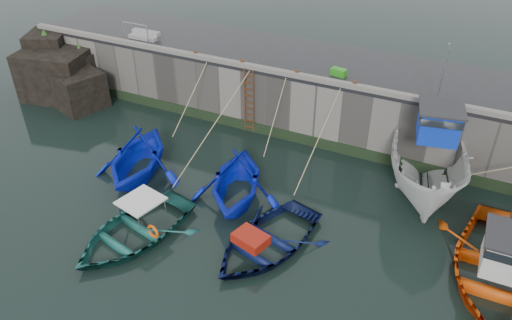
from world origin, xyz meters
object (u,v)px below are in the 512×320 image
at_px(bollard_b, 242,63).
at_px(bollard_e, 433,99).
at_px(boat_far_orange, 500,268).
at_px(fish_crate, 339,72).
at_px(ladder, 249,102).
at_px(bollard_a, 196,54).
at_px(bollard_c, 297,73).
at_px(boat_near_blacktrim, 237,198).
at_px(bollard_d, 355,84).
at_px(boat_near_white, 140,174).
at_px(boat_far_white, 428,160).
at_px(boat_near_blue, 135,236).
at_px(boat_near_navy, 266,246).

height_order(bollard_b, bollard_e, same).
bearing_deg(boat_far_orange, fish_crate, 139.90).
height_order(ladder, bollard_a, bollard_a).
xyz_separation_m(ladder, bollard_c, (2.20, 0.34, 1.71)).
height_order(boat_near_blacktrim, bollard_d, bollard_d).
height_order(boat_near_white, boat_far_orange, boat_far_orange).
distance_m(boat_far_orange, fish_crate, 10.30).
height_order(fish_crate, bollard_b, fish_crate).
bearing_deg(bollard_c, boat_near_white, -130.07).
height_order(boat_far_white, bollard_d, boat_far_white).
bearing_deg(bollard_c, ladder, -171.33).
height_order(boat_far_orange, bollard_c, boat_far_orange).
distance_m(boat_far_white, bollard_a, 11.63).
bearing_deg(bollard_b, bollard_d, 0.00).
bearing_deg(boat_near_blue, boat_near_navy, 32.51).
distance_m(boat_near_white, fish_crate, 9.67).
bearing_deg(ladder, boat_near_blue, -92.17).
xyz_separation_m(boat_near_white, bollard_e, (10.52, 5.61, 3.30)).
xyz_separation_m(boat_far_white, bollard_e, (-0.38, 1.16, 2.06)).
height_order(ladder, bollard_d, bollard_d).
xyz_separation_m(ladder, bollard_e, (8.00, 0.34, 1.71)).
height_order(boat_near_blue, bollard_e, bollard_e).
height_order(boat_near_white, fish_crate, fish_crate).
height_order(fish_crate, bollard_e, fish_crate).
height_order(boat_far_white, bollard_c, boat_far_white).
bearing_deg(fish_crate, bollard_c, -139.72).
bearing_deg(ladder, boat_far_orange, -23.38).
distance_m(ladder, boat_far_orange, 12.58).
bearing_deg(bollard_e, bollard_b, 180.00).
height_order(ladder, fish_crate, fish_crate).
relative_size(ladder, bollard_d, 11.43).
height_order(fish_crate, bollard_d, fish_crate).
bearing_deg(boat_near_blue, bollard_e, 59.31).
relative_size(boat_near_blue, bollard_a, 17.54).
bearing_deg(ladder, bollard_e, 2.40).
bearing_deg(fish_crate, bollard_e, -1.00).
height_order(ladder, bollard_b, bollard_b).
xyz_separation_m(boat_near_white, bollard_a, (-0.48, 5.61, 3.30)).
bearing_deg(bollard_e, fish_crate, 167.89).
distance_m(ladder, bollard_a, 3.47).
bearing_deg(boat_near_white, bollard_d, 21.65).
bearing_deg(boat_far_orange, boat_near_blacktrim, 178.70).
relative_size(ladder, boat_near_blue, 0.65).
distance_m(bollard_a, bollard_e, 11.00).
xyz_separation_m(boat_near_white, boat_far_orange, (14.02, 0.31, 0.42)).
bearing_deg(fish_crate, boat_far_orange, -27.80).
xyz_separation_m(boat_near_navy, fish_crate, (-0.32, 8.14, 3.32)).
xyz_separation_m(boat_near_white, boat_near_navy, (6.65, -1.63, 0.00)).
height_order(boat_near_blacktrim, boat_far_orange, boat_far_orange).
height_order(boat_near_blue, boat_far_orange, boat_far_orange).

